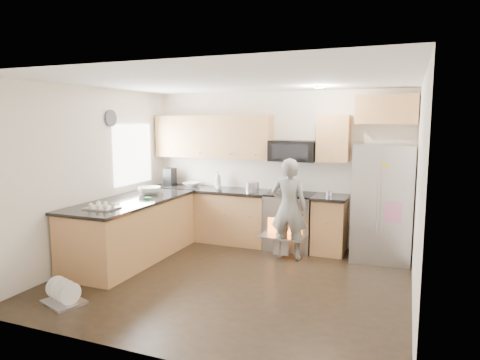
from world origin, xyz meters
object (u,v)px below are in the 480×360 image
at_px(dish_rack, 64,297).
at_px(stove_range, 290,208).
at_px(refrigerator, 381,203).
at_px(person, 289,209).

bearing_deg(dish_rack, stove_range, 58.76).
bearing_deg(stove_range, refrigerator, -2.94).
relative_size(refrigerator, dish_rack, 3.15).
xyz_separation_m(stove_range, refrigerator, (1.42, -0.07, 0.20)).
bearing_deg(person, refrigerator, -162.35).
height_order(person, dish_rack, person).
bearing_deg(dish_rack, refrigerator, 42.51).
xyz_separation_m(person, dish_rack, (-1.99, -2.58, -0.70)).
bearing_deg(stove_range, person, -77.59).
height_order(stove_range, dish_rack, stove_range).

